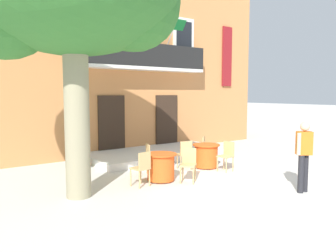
{
  "coord_description": "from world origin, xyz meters",
  "views": [
    {
      "loc": [
        -6.89,
        -6.61,
        2.39
      ],
      "look_at": [
        -0.19,
        2.4,
        1.3
      ],
      "focal_mm": 36.33,
      "sensor_mm": 36.0,
      "label": 1
    }
  ],
  "objects_px": {
    "cafe_table_near_tree": "(161,167)",
    "ground_planter_left": "(82,157)",
    "cafe_chair_near_tree_0": "(189,163)",
    "cafe_chair_middle_2": "(207,148)",
    "pedestrian_near_entrance": "(304,153)",
    "cafe_chair_middle_0": "(185,153)",
    "cafe_chair_near_tree_2": "(142,166)",
    "cafe_table_middle": "(206,156)",
    "cafe_chair_middle_1": "(227,154)",
    "cafe_chair_near_tree_1": "(151,157)"
  },
  "relations": [
    {
      "from": "cafe_chair_middle_0",
      "to": "cafe_chair_middle_1",
      "type": "height_order",
      "value": "same"
    },
    {
      "from": "ground_planter_left",
      "to": "pedestrian_near_entrance",
      "type": "distance_m",
      "value": 6.69
    },
    {
      "from": "cafe_chair_middle_2",
      "to": "cafe_table_middle",
      "type": "bearing_deg",
      "value": -134.39
    },
    {
      "from": "cafe_table_near_tree",
      "to": "cafe_chair_near_tree_0",
      "type": "bearing_deg",
      "value": -43.82
    },
    {
      "from": "cafe_chair_near_tree_1",
      "to": "cafe_chair_near_tree_0",
      "type": "bearing_deg",
      "value": -73.91
    },
    {
      "from": "cafe_chair_middle_0",
      "to": "cafe_table_near_tree",
      "type": "bearing_deg",
      "value": -154.67
    },
    {
      "from": "cafe_table_middle",
      "to": "cafe_chair_middle_0",
      "type": "xyz_separation_m",
      "value": [
        -0.73,
        0.18,
        0.14
      ]
    },
    {
      "from": "cafe_chair_near_tree_2",
      "to": "cafe_chair_near_tree_1",
      "type": "bearing_deg",
      "value": 45.44
    },
    {
      "from": "cafe_table_near_tree",
      "to": "cafe_chair_near_tree_0",
      "type": "distance_m",
      "value": 0.77
    },
    {
      "from": "cafe_chair_near_tree_0",
      "to": "cafe_chair_middle_2",
      "type": "distance_m",
      "value": 2.62
    },
    {
      "from": "cafe_chair_near_tree_2",
      "to": "pedestrian_near_entrance",
      "type": "bearing_deg",
      "value": -43.29
    },
    {
      "from": "cafe_table_near_tree",
      "to": "ground_planter_left",
      "type": "xyz_separation_m",
      "value": [
        -1.06,
        2.93,
        -0.07
      ]
    },
    {
      "from": "cafe_chair_near_tree_0",
      "to": "cafe_chair_middle_2",
      "type": "relative_size",
      "value": 1.0
    },
    {
      "from": "cafe_chair_near_tree_1",
      "to": "cafe_chair_middle_0",
      "type": "bearing_deg",
      "value": -3.29
    },
    {
      "from": "cafe_chair_middle_0",
      "to": "cafe_chair_middle_2",
      "type": "xyz_separation_m",
      "value": [
        1.26,
        0.36,
        0.0
      ]
    },
    {
      "from": "ground_planter_left",
      "to": "cafe_chair_near_tree_0",
      "type": "bearing_deg",
      "value": -65.05
    },
    {
      "from": "cafe_chair_near_tree_2",
      "to": "cafe_chair_middle_0",
      "type": "distance_m",
      "value": 2.29
    },
    {
      "from": "cafe_chair_near_tree_0",
      "to": "cafe_chair_middle_2",
      "type": "bearing_deg",
      "value": 36.15
    },
    {
      "from": "pedestrian_near_entrance",
      "to": "cafe_table_middle",
      "type": "bearing_deg",
      "value": 90.3
    },
    {
      "from": "cafe_chair_near_tree_0",
      "to": "cafe_chair_near_tree_2",
      "type": "distance_m",
      "value": 1.31
    },
    {
      "from": "cafe_chair_near_tree_1",
      "to": "cafe_chair_middle_1",
      "type": "xyz_separation_m",
      "value": [
        2.12,
        -0.98,
        0.0
      ]
    },
    {
      "from": "cafe_table_near_tree",
      "to": "cafe_table_middle",
      "type": "relative_size",
      "value": 1.0
    },
    {
      "from": "cafe_table_near_tree",
      "to": "cafe_chair_near_tree_0",
      "type": "xyz_separation_m",
      "value": [
        0.54,
        -0.52,
        0.14
      ]
    },
    {
      "from": "cafe_chair_near_tree_0",
      "to": "cafe_table_middle",
      "type": "bearing_deg",
      "value": 32.37
    },
    {
      "from": "ground_planter_left",
      "to": "cafe_table_middle",
      "type": "bearing_deg",
      "value": -37.44
    },
    {
      "from": "cafe_chair_middle_0",
      "to": "cafe_chair_near_tree_2",
      "type": "bearing_deg",
      "value": -158.08
    },
    {
      "from": "cafe_chair_near_tree_2",
      "to": "pedestrian_near_entrance",
      "type": "relative_size",
      "value": 0.53
    },
    {
      "from": "cafe_chair_near_tree_1",
      "to": "cafe_chair_near_tree_2",
      "type": "xyz_separation_m",
      "value": [
        -0.91,
        -0.93,
        0.0
      ]
    },
    {
      "from": "cafe_chair_near_tree_2",
      "to": "pedestrian_near_entrance",
      "type": "height_order",
      "value": "pedestrian_near_entrance"
    },
    {
      "from": "cafe_chair_near_tree_0",
      "to": "cafe_chair_middle_0",
      "type": "height_order",
      "value": "same"
    },
    {
      "from": "cafe_table_near_tree",
      "to": "pedestrian_near_entrance",
      "type": "bearing_deg",
      "value": -53.51
    },
    {
      "from": "cafe_chair_near_tree_1",
      "to": "cafe_chair_middle_1",
      "type": "bearing_deg",
      "value": -24.88
    },
    {
      "from": "cafe_chair_middle_2",
      "to": "cafe_chair_middle_0",
      "type": "bearing_deg",
      "value": -164.03
    },
    {
      "from": "cafe_chair_near_tree_2",
      "to": "cafe_table_middle",
      "type": "xyz_separation_m",
      "value": [
        2.86,
        0.68,
        -0.14
      ]
    },
    {
      "from": "cafe_chair_middle_1",
      "to": "cafe_chair_middle_2",
      "type": "height_order",
      "value": "same"
    },
    {
      "from": "cafe_table_near_tree",
      "to": "pedestrian_near_entrance",
      "type": "xyz_separation_m",
      "value": [
        2.15,
        -2.9,
        0.58
      ]
    },
    {
      "from": "cafe_table_middle",
      "to": "pedestrian_near_entrance",
      "type": "height_order",
      "value": "pedestrian_near_entrance"
    },
    {
      "from": "cafe_chair_near_tree_1",
      "to": "cafe_chair_middle_2",
      "type": "height_order",
      "value": "same"
    },
    {
      "from": "cafe_chair_middle_0",
      "to": "pedestrian_near_entrance",
      "type": "bearing_deg",
      "value": -78.12
    },
    {
      "from": "cafe_chair_near_tree_0",
      "to": "cafe_chair_middle_0",
      "type": "relative_size",
      "value": 1.0
    },
    {
      "from": "cafe_chair_middle_0",
      "to": "ground_planter_left",
      "type": "relative_size",
      "value": 1.58
    },
    {
      "from": "cafe_table_near_tree",
      "to": "cafe_chair_near_tree_2",
      "type": "relative_size",
      "value": 0.95
    },
    {
      "from": "cafe_table_near_tree",
      "to": "cafe_chair_middle_0",
      "type": "xyz_separation_m",
      "value": [
        1.4,
        0.66,
        0.14
      ]
    },
    {
      "from": "cafe_chair_near_tree_1",
      "to": "cafe_chair_middle_0",
      "type": "xyz_separation_m",
      "value": [
        1.22,
        -0.07,
        0.0
      ]
    },
    {
      "from": "cafe_chair_middle_0",
      "to": "cafe_chair_middle_1",
      "type": "distance_m",
      "value": 1.28
    },
    {
      "from": "pedestrian_near_entrance",
      "to": "cafe_chair_middle_1",
      "type": "bearing_deg",
      "value": 86.71
    },
    {
      "from": "cafe_chair_near_tree_2",
      "to": "cafe_table_middle",
      "type": "relative_size",
      "value": 1.05
    },
    {
      "from": "pedestrian_near_entrance",
      "to": "cafe_table_near_tree",
      "type": "bearing_deg",
      "value": 126.49
    },
    {
      "from": "cafe_chair_middle_0",
      "to": "pedestrian_near_entrance",
      "type": "distance_m",
      "value": 3.67
    },
    {
      "from": "cafe_chair_near_tree_1",
      "to": "cafe_table_middle",
      "type": "xyz_separation_m",
      "value": [
        1.95,
        -0.25,
        -0.14
      ]
    }
  ]
}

